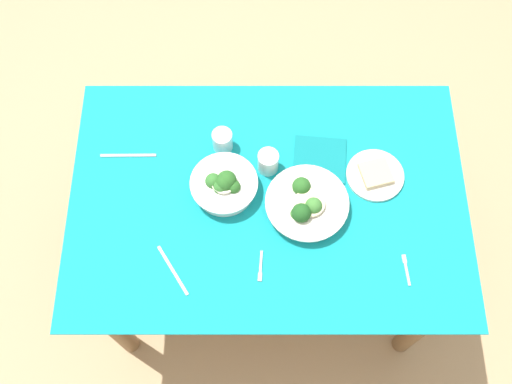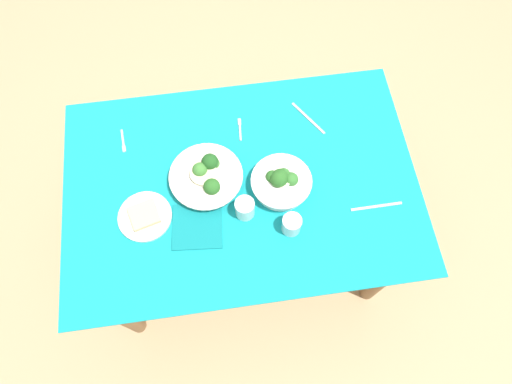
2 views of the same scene
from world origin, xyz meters
name	(u,v)px [view 1 (image 1 of 2)]	position (x,y,z in m)	size (l,w,h in m)	color
ground_plane	(264,264)	(0.00, 0.00, 0.00)	(6.00, 6.00, 0.00)	tan
dining_table	(266,211)	(0.00, 0.00, 0.62)	(1.35, 0.92, 0.73)	teal
broccoli_bowl_far	(223,185)	(-0.15, 0.03, 0.77)	(0.23, 0.23, 0.11)	white
broccoli_bowl_near	(305,204)	(0.13, -0.03, 0.76)	(0.28, 0.28, 0.09)	silver
bread_side_plate	(374,174)	(0.37, 0.08, 0.74)	(0.20, 0.20, 0.03)	silver
water_glass_center	(221,141)	(-0.16, 0.20, 0.77)	(0.07, 0.07, 0.08)	silver
water_glass_side	(267,162)	(0.00, 0.12, 0.77)	(0.07, 0.07, 0.09)	silver
fork_by_far_bowl	(405,268)	(0.44, -0.25, 0.73)	(0.02, 0.10, 0.00)	#B7B7BC
fork_by_near_bowl	(260,267)	(-0.03, -0.25, 0.73)	(0.02, 0.10, 0.00)	#B7B7BC
table_knife_left	(172,271)	(-0.31, -0.25, 0.73)	(0.19, 0.01, 0.00)	#B7B7BC
table_knife_right	(127,156)	(-0.49, 0.16, 0.73)	(0.20, 0.01, 0.00)	#B7B7BC
napkin_folded_upper	(318,159)	(0.18, 0.15, 0.73)	(0.18, 0.18, 0.01)	#0F777D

